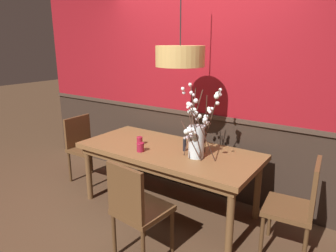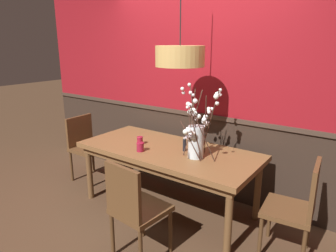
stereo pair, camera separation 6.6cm
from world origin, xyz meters
name	(u,v)px [view 1 (the left image)]	position (x,y,z in m)	size (l,w,h in m)	color
ground_plane	(168,207)	(0.00, 0.00, 0.00)	(24.00, 24.00, 0.00)	#4C3321
back_wall	(199,85)	(0.00, 0.67, 1.38)	(5.42, 0.14, 2.77)	#2D2119
dining_table	(168,156)	(0.00, 0.00, 0.65)	(2.03, 0.92, 0.74)	brown
chair_head_east_end	(298,204)	(1.40, -0.02, 0.51)	(0.45, 0.47, 0.92)	brown
chair_near_side_right	(136,207)	(0.27, -0.87, 0.52)	(0.46, 0.47, 0.93)	brown
chair_far_side_left	(187,141)	(-0.28, 0.90, 0.54)	(0.46, 0.44, 0.97)	brown
chair_head_west_end	(85,144)	(-1.42, 0.01, 0.51)	(0.44, 0.47, 0.89)	brown
vase_with_blossoms	(197,136)	(0.39, -0.05, 0.97)	(0.40, 0.50, 0.78)	silver
candle_holder_nearer_center	(140,141)	(-0.35, -0.07, 0.78)	(0.07, 0.07, 0.09)	maroon
candle_holder_nearer_edge	(140,147)	(-0.19, -0.25, 0.79)	(0.08, 0.08, 0.10)	maroon
condiment_bottle	(185,144)	(0.19, 0.04, 0.81)	(0.04, 0.04, 0.16)	black
pendant_lamp	(180,56)	(0.14, 0.01, 1.75)	(0.50, 0.50, 1.13)	tan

